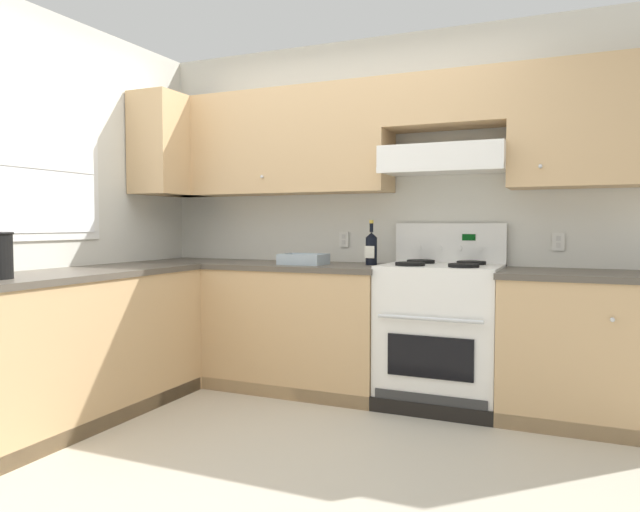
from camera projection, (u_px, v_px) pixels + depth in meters
ground_plane at (247, 455)px, 3.05m from camera, size 7.04×7.04×0.00m
wall_back at (405, 184)px, 4.21m from camera, size 4.68×0.57×2.55m
wall_left at (51, 201)px, 3.83m from camera, size 0.47×4.00×2.55m
counter_back_run at (355, 331)px, 4.11m from camera, size 3.60×0.65×0.91m
counter_left_run at (66, 349)px, 3.53m from camera, size 0.63×1.91×0.91m
stove at (440, 333)px, 3.88m from camera, size 0.76×0.62×1.20m
wine_bottle at (371, 248)px, 4.12m from camera, size 0.08×0.08×0.31m
bowl at (304, 261)px, 4.17m from camera, size 0.31×0.23×0.07m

